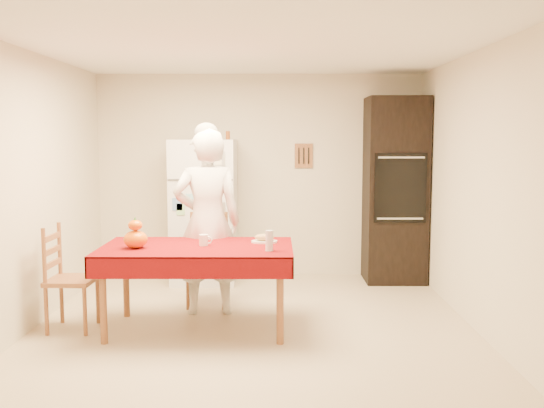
{
  "coord_description": "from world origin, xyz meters",
  "views": [
    {
      "loc": [
        0.2,
        -5.28,
        1.73
      ],
      "look_at": [
        0.17,
        0.2,
        1.12
      ],
      "focal_mm": 40.0,
      "sensor_mm": 36.0,
      "label": 1
    }
  ],
  "objects_px": {
    "chair_left": "(65,274)",
    "dining_table": "(197,254)",
    "bread_plate": "(264,242)",
    "chair_far": "(208,256)",
    "wine_glass": "(269,241)",
    "refrigerator": "(204,211)",
    "coffee_mug": "(204,240)",
    "oven_cabinet": "(395,190)",
    "pumpkin_lower": "(136,239)",
    "seated_woman": "(207,222)"
  },
  "relations": [
    {
      "from": "dining_table",
      "to": "seated_woman",
      "type": "xyz_separation_m",
      "value": [
        0.04,
        0.52,
        0.21
      ]
    },
    {
      "from": "dining_table",
      "to": "pumpkin_lower",
      "type": "bearing_deg",
      "value": -169.18
    },
    {
      "from": "pumpkin_lower",
      "to": "bread_plate",
      "type": "height_order",
      "value": "pumpkin_lower"
    },
    {
      "from": "dining_table",
      "to": "seated_woman",
      "type": "relative_size",
      "value": 0.94
    },
    {
      "from": "chair_far",
      "to": "refrigerator",
      "type": "bearing_deg",
      "value": 99.2
    },
    {
      "from": "chair_far",
      "to": "bread_plate",
      "type": "height_order",
      "value": "chair_far"
    },
    {
      "from": "seated_woman",
      "to": "pumpkin_lower",
      "type": "height_order",
      "value": "seated_woman"
    },
    {
      "from": "dining_table",
      "to": "wine_glass",
      "type": "relative_size",
      "value": 9.66
    },
    {
      "from": "chair_far",
      "to": "pumpkin_lower",
      "type": "relative_size",
      "value": 4.55
    },
    {
      "from": "dining_table",
      "to": "pumpkin_lower",
      "type": "xyz_separation_m",
      "value": [
        -0.52,
        -0.1,
        0.15
      ]
    },
    {
      "from": "seated_woman",
      "to": "coffee_mug",
      "type": "xyz_separation_m",
      "value": [
        0.02,
        -0.49,
        -0.09
      ]
    },
    {
      "from": "pumpkin_lower",
      "to": "seated_woman",
      "type": "bearing_deg",
      "value": 47.93
    },
    {
      "from": "refrigerator",
      "to": "coffee_mug",
      "type": "relative_size",
      "value": 17.0
    },
    {
      "from": "dining_table",
      "to": "bread_plate",
      "type": "relative_size",
      "value": 7.08
    },
    {
      "from": "pumpkin_lower",
      "to": "chair_far",
      "type": "bearing_deg",
      "value": 61.09
    },
    {
      "from": "coffee_mug",
      "to": "chair_far",
      "type": "bearing_deg",
      "value": 93.75
    },
    {
      "from": "dining_table",
      "to": "bread_plate",
      "type": "xyz_separation_m",
      "value": [
        0.6,
        0.19,
        0.08
      ]
    },
    {
      "from": "chair_far",
      "to": "pumpkin_lower",
      "type": "bearing_deg",
      "value": -118.46
    },
    {
      "from": "refrigerator",
      "to": "coffee_mug",
      "type": "height_order",
      "value": "refrigerator"
    },
    {
      "from": "coffee_mug",
      "to": "bread_plate",
      "type": "relative_size",
      "value": 0.42
    },
    {
      "from": "refrigerator",
      "to": "pumpkin_lower",
      "type": "bearing_deg",
      "value": -100.88
    },
    {
      "from": "refrigerator",
      "to": "bread_plate",
      "type": "bearing_deg",
      "value": -65.7
    },
    {
      "from": "oven_cabinet",
      "to": "chair_left",
      "type": "relative_size",
      "value": 2.32
    },
    {
      "from": "chair_left",
      "to": "wine_glass",
      "type": "height_order",
      "value": "chair_left"
    },
    {
      "from": "bread_plate",
      "to": "chair_left",
      "type": "bearing_deg",
      "value": -173.98
    },
    {
      "from": "refrigerator",
      "to": "bread_plate",
      "type": "xyz_separation_m",
      "value": [
        0.75,
        -1.66,
        -0.08
      ]
    },
    {
      "from": "oven_cabinet",
      "to": "seated_woman",
      "type": "distance_m",
      "value": 2.51
    },
    {
      "from": "chair_left",
      "to": "coffee_mug",
      "type": "relative_size",
      "value": 9.5
    },
    {
      "from": "pumpkin_lower",
      "to": "bread_plate",
      "type": "xyz_separation_m",
      "value": [
        1.12,
        0.29,
        -0.07
      ]
    },
    {
      "from": "coffee_mug",
      "to": "oven_cabinet",
      "type": "bearing_deg",
      "value": 41.98
    },
    {
      "from": "coffee_mug",
      "to": "wine_glass",
      "type": "height_order",
      "value": "wine_glass"
    },
    {
      "from": "chair_far",
      "to": "bread_plate",
      "type": "xyz_separation_m",
      "value": [
        0.6,
        -0.67,
        0.26
      ]
    },
    {
      "from": "chair_left",
      "to": "coffee_mug",
      "type": "height_order",
      "value": "chair_left"
    },
    {
      "from": "chair_left",
      "to": "pumpkin_lower",
      "type": "relative_size",
      "value": 4.55
    },
    {
      "from": "refrigerator",
      "to": "pumpkin_lower",
      "type": "relative_size",
      "value": 8.14
    },
    {
      "from": "bread_plate",
      "to": "refrigerator",
      "type": "bearing_deg",
      "value": 114.3
    },
    {
      "from": "oven_cabinet",
      "to": "wine_glass",
      "type": "height_order",
      "value": "oven_cabinet"
    },
    {
      "from": "bread_plate",
      "to": "oven_cabinet",
      "type": "bearing_deg",
      "value": 48.03
    },
    {
      "from": "chair_left",
      "to": "dining_table",
      "type": "bearing_deg",
      "value": -88.81
    },
    {
      "from": "dining_table",
      "to": "chair_left",
      "type": "height_order",
      "value": "chair_left"
    },
    {
      "from": "chair_far",
      "to": "wine_glass",
      "type": "bearing_deg",
      "value": -58.5
    },
    {
      "from": "oven_cabinet",
      "to": "chair_far",
      "type": "relative_size",
      "value": 2.32
    },
    {
      "from": "chair_left",
      "to": "bread_plate",
      "type": "height_order",
      "value": "chair_left"
    },
    {
      "from": "seated_woman",
      "to": "pumpkin_lower",
      "type": "distance_m",
      "value": 0.84
    },
    {
      "from": "wine_glass",
      "to": "refrigerator",
      "type": "bearing_deg",
      "value": 111.15
    },
    {
      "from": "dining_table",
      "to": "chair_left",
      "type": "relative_size",
      "value": 1.79
    },
    {
      "from": "chair_far",
      "to": "seated_woman",
      "type": "height_order",
      "value": "seated_woman"
    },
    {
      "from": "wine_glass",
      "to": "seated_woman",
      "type": "bearing_deg",
      "value": 129.62
    },
    {
      "from": "chair_far",
      "to": "wine_glass",
      "type": "relative_size",
      "value": 5.4
    },
    {
      "from": "dining_table",
      "to": "bread_plate",
      "type": "distance_m",
      "value": 0.63
    }
  ]
}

